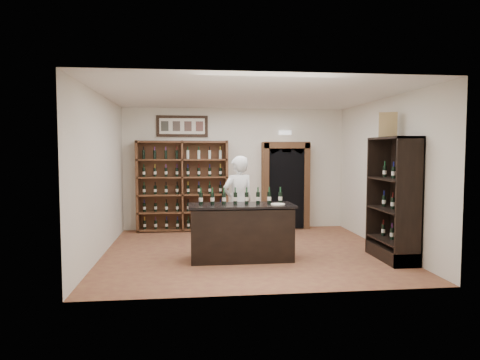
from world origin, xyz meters
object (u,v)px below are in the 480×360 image
at_px(wine_shelf, 183,186).
at_px(side_cabinet, 394,218).
at_px(wine_crate, 388,125).
at_px(counter_bottle_0, 201,198).
at_px(tasting_counter, 241,232).
at_px(shopkeeper, 238,202).

distance_m(wine_shelf, side_cabinet, 5.02).
bearing_deg(wine_crate, counter_bottle_0, -158.47).
bearing_deg(tasting_counter, wine_crate, -1.06).
bearing_deg(wine_shelf, side_cabinet, -40.21).
xyz_separation_m(counter_bottle_0, wine_crate, (3.40, -0.11, 1.32)).
bearing_deg(wine_crate, shopkeeper, -175.74).
bearing_deg(counter_bottle_0, wine_shelf, 97.54).
height_order(tasting_counter, counter_bottle_0, counter_bottle_0).
distance_m(shopkeeper, wine_crate, 3.18).
relative_size(side_cabinet, shopkeeper, 1.19).
bearing_deg(wine_shelf, shopkeeper, -61.14).
distance_m(side_cabinet, shopkeeper, 2.94).
relative_size(tasting_counter, wine_crate, 4.15).
relative_size(tasting_counter, counter_bottle_0, 6.27).
bearing_deg(wine_crate, wine_shelf, 165.18).
bearing_deg(wine_crate, side_cabinet, -57.29).
height_order(side_cabinet, shopkeeper, side_cabinet).
xyz_separation_m(side_cabinet, shopkeeper, (-2.69, 1.17, 0.17)).
xyz_separation_m(tasting_counter, shopkeeper, (0.04, 0.87, 0.43)).
bearing_deg(wine_shelf, counter_bottle_0, -82.46).
distance_m(tasting_counter, wine_crate, 3.31).
distance_m(counter_bottle_0, side_cabinet, 3.48).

